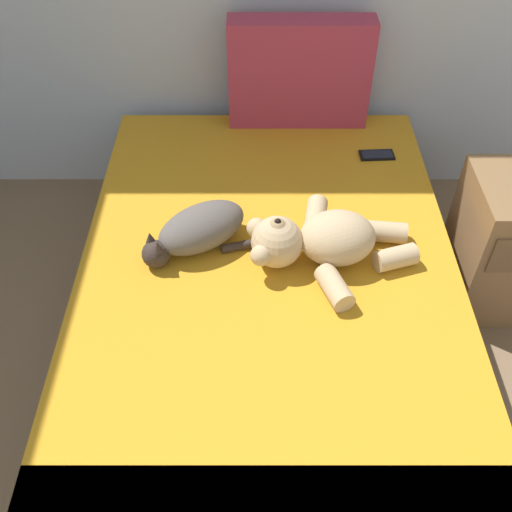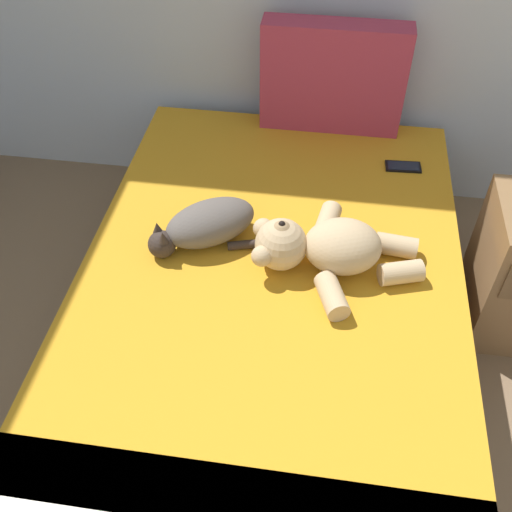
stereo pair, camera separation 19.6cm
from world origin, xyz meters
TOP-DOWN VIEW (x-y plane):
  - bed at (1.71, 3.38)m, footprint 1.40×2.09m
  - patterned_cushion at (1.85, 4.34)m, footprint 0.62×0.13m
  - cat at (1.45, 3.51)m, footprint 0.43×0.35m
  - teddy_bear at (1.89, 3.45)m, footprint 0.60×0.53m
  - cell_phone at (2.18, 4.06)m, footprint 0.15×0.08m

SIDE VIEW (x-z plane):
  - bed at x=1.71m, z-range 0.00..0.46m
  - cell_phone at x=2.18m, z-range 0.46..0.47m
  - cat at x=1.45m, z-range 0.46..0.61m
  - teddy_bear at x=1.89m, z-range 0.45..0.64m
  - patterned_cushion at x=1.85m, z-range 0.46..0.94m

